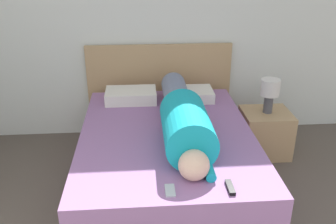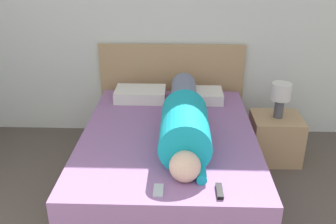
% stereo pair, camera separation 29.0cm
% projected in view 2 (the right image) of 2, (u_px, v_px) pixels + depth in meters
% --- Properties ---
extents(wall_back, '(5.49, 0.06, 2.60)m').
position_uv_depth(wall_back, '(176.00, 17.00, 3.88)').
color(wall_back, silver).
rests_on(wall_back, ground_plane).
extents(bed, '(1.44, 1.93, 0.55)m').
position_uv_depth(bed, '(169.00, 160.00, 3.25)').
color(bed, '#936699').
rests_on(bed, ground_plane).
extents(headboard, '(1.56, 0.04, 1.03)m').
position_uv_depth(headboard, '(172.00, 90.00, 4.14)').
color(headboard, tan).
rests_on(headboard, ground_plane).
extents(nightstand, '(0.47, 0.43, 0.46)m').
position_uv_depth(nightstand, '(275.00, 138.00, 3.71)').
color(nightstand, tan).
rests_on(nightstand, ground_plane).
extents(table_lamp, '(0.19, 0.19, 0.35)m').
position_uv_depth(table_lamp, '(281.00, 95.00, 3.52)').
color(table_lamp, '#4C4C51').
rests_on(table_lamp, nightstand).
extents(person_lying, '(0.37, 1.65, 0.37)m').
position_uv_depth(person_lying, '(185.00, 120.00, 2.99)').
color(person_lying, '#DBB293').
rests_on(person_lying, bed).
extents(pillow_near_headboard, '(0.50, 0.32, 0.11)m').
position_uv_depth(pillow_near_headboard, '(141.00, 94.00, 3.77)').
color(pillow_near_headboard, silver).
rests_on(pillow_near_headboard, bed).
extents(pillow_second, '(0.48, 0.32, 0.10)m').
position_uv_depth(pillow_second, '(198.00, 95.00, 3.76)').
color(pillow_second, silver).
rests_on(pillow_second, bed).
extents(tv_remote, '(0.04, 0.15, 0.02)m').
position_uv_depth(tv_remote, '(220.00, 191.00, 2.37)').
color(tv_remote, black).
rests_on(tv_remote, bed).
extents(cell_phone, '(0.06, 0.13, 0.01)m').
position_uv_depth(cell_phone, '(158.00, 190.00, 2.39)').
color(cell_phone, '#B2B7BC').
rests_on(cell_phone, bed).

